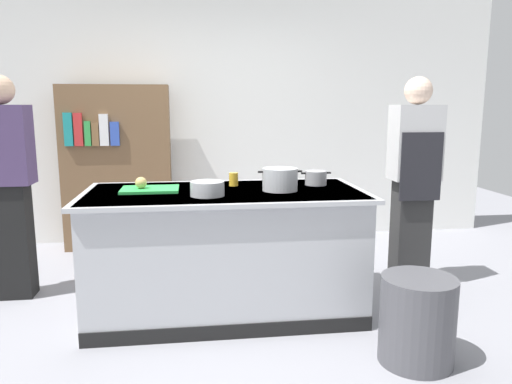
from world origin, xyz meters
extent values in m
plane|color=gray|center=(0.00, 0.00, 0.00)|extent=(10.00, 10.00, 0.00)
cube|color=white|center=(0.00, 2.10, 1.50)|extent=(6.40, 0.12, 3.00)
cube|color=#B7BABF|center=(0.00, 0.00, 0.45)|extent=(1.90, 0.90, 0.90)
cube|color=#B7BABF|center=(0.00, 0.00, 0.89)|extent=(1.98, 0.98, 0.03)
cube|color=black|center=(0.00, -0.46, 0.05)|extent=(1.90, 0.01, 0.10)
cube|color=green|center=(-0.52, 0.07, 0.91)|extent=(0.40, 0.28, 0.02)
sphere|color=tan|center=(-0.58, 0.06, 0.96)|extent=(0.08, 0.08, 0.08)
cylinder|color=#B7BABF|center=(0.39, -0.04, 0.98)|extent=(0.25, 0.25, 0.16)
cube|color=black|center=(0.25, -0.04, 1.04)|extent=(0.04, 0.02, 0.01)
cube|color=black|center=(0.53, -0.04, 1.04)|extent=(0.04, 0.02, 0.01)
cylinder|color=#99999E|center=(0.70, 0.17, 0.95)|extent=(0.16, 0.16, 0.11)
cube|color=black|center=(0.61, 0.17, 0.99)|extent=(0.04, 0.02, 0.01)
cube|color=black|center=(0.80, 0.17, 0.99)|extent=(0.04, 0.02, 0.01)
cylinder|color=#B7BABF|center=(-0.13, -0.17, 0.95)|extent=(0.23, 0.23, 0.10)
cylinder|color=yellow|center=(0.08, 0.21, 0.95)|extent=(0.07, 0.07, 0.10)
cylinder|color=#4C4C51|center=(1.06, -0.87, 0.26)|extent=(0.43, 0.43, 0.52)
cube|color=#2C2C2C|center=(1.56, 0.33, 0.45)|extent=(0.28, 0.20, 0.90)
cube|color=silver|center=(1.56, 0.33, 1.20)|extent=(0.38, 0.24, 0.60)
sphere|color=beige|center=(1.56, 0.33, 1.61)|extent=(0.22, 0.22, 0.22)
cube|color=#232328|center=(1.56, 0.20, 1.02)|extent=(0.34, 0.02, 0.54)
cube|color=black|center=(-1.63, 0.50, 0.45)|extent=(0.28, 0.20, 0.90)
cube|color=#47355D|center=(-1.63, 0.50, 1.20)|extent=(0.38, 0.24, 0.60)
cube|color=brown|center=(-1.00, 1.80, 0.85)|extent=(1.10, 0.28, 1.70)
cube|color=teal|center=(-1.43, 1.64, 1.26)|extent=(0.08, 0.03, 0.33)
cube|color=red|center=(-1.33, 1.64, 1.26)|extent=(0.08, 0.03, 0.32)
cube|color=green|center=(-1.25, 1.64, 1.22)|extent=(0.06, 0.03, 0.24)
cube|color=brown|center=(-1.17, 1.64, 1.21)|extent=(0.07, 0.03, 0.23)
cube|color=white|center=(-1.09, 1.64, 1.25)|extent=(0.09, 0.03, 0.31)
cube|color=#3351B7|center=(-0.98, 1.64, 1.21)|extent=(0.09, 0.03, 0.24)
camera|label=1|loc=(-0.22, -3.40, 1.50)|focal=34.28mm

